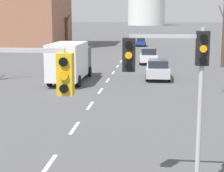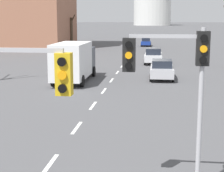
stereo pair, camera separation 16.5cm
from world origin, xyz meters
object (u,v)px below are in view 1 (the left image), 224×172
(sedan_mid_centre, at_px, (141,42))
(sedan_near_right, at_px, (149,56))
(traffic_signal_centre_tall, at_px, (6,87))
(traffic_signal_near_right, at_px, (176,69))
(delivery_truck, at_px, (70,61))
(sedan_near_left, at_px, (158,69))

(sedan_mid_centre, bearing_deg, sedan_near_right, -86.45)
(traffic_signal_centre_tall, distance_m, traffic_signal_near_right, 4.72)
(traffic_signal_centre_tall, relative_size, sedan_near_right, 1.07)
(traffic_signal_centre_tall, bearing_deg, traffic_signal_near_right, 31.77)
(sedan_near_right, height_order, delivery_truck, delivery_truck)
(traffic_signal_near_right, xyz_separation_m, sedan_near_right, (-0.93, 31.00, -2.78))
(sedan_mid_centre, bearing_deg, traffic_signal_centre_tall, -91.43)
(sedan_near_left, bearing_deg, delivery_truck, -163.82)
(sedan_mid_centre, bearing_deg, delivery_truck, -96.78)
(delivery_truck, bearing_deg, sedan_near_right, 63.83)
(sedan_near_right, relative_size, sedan_mid_centre, 1.11)
(sedan_mid_centre, xyz_separation_m, delivery_truck, (-4.57, -38.38, 0.92))
(traffic_signal_centre_tall, height_order, sedan_near_left, traffic_signal_centre_tall)
(sedan_near_left, bearing_deg, sedan_near_right, 94.47)
(traffic_signal_near_right, distance_m, delivery_truck, 19.86)
(traffic_signal_near_right, xyz_separation_m, delivery_truck, (-7.10, 18.44, -1.96))
(traffic_signal_near_right, bearing_deg, delivery_truck, 111.05)
(traffic_signal_near_right, height_order, sedan_mid_centre, traffic_signal_near_right)
(sedan_near_left, relative_size, sedan_mid_centre, 1.11)
(delivery_truck, bearing_deg, traffic_signal_centre_tall, -81.60)
(traffic_signal_centre_tall, xyz_separation_m, sedan_mid_centre, (1.48, 59.31, -2.71))
(traffic_signal_centre_tall, distance_m, sedan_near_right, 33.72)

